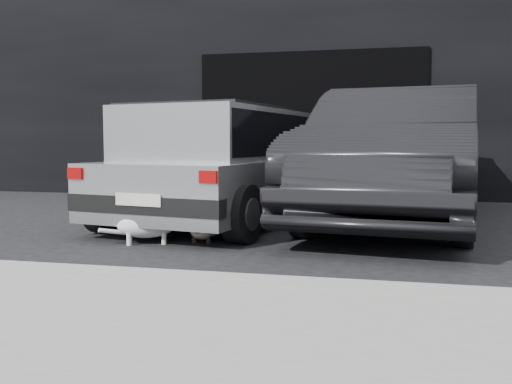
% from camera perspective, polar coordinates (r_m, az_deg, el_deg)
% --- Properties ---
extents(ground, '(80.00, 80.00, 0.00)m').
position_cam_1_polar(ground, '(6.66, -7.96, -3.70)').
color(ground, black).
rests_on(ground, ground).
extents(building_facade, '(34.00, 4.00, 5.00)m').
position_cam_1_polar(building_facade, '(12.31, 6.81, 11.95)').
color(building_facade, black).
rests_on(building_facade, ground).
extents(garage_opening, '(4.00, 0.10, 2.60)m').
position_cam_1_polar(garage_opening, '(10.23, 5.46, 6.65)').
color(garage_opening, black).
rests_on(garage_opening, ground).
extents(curb, '(18.00, 0.25, 0.12)m').
position_cam_1_polar(curb, '(3.91, -8.07, -8.96)').
color(curb, gray).
rests_on(curb, ground).
extents(sidewalk, '(18.00, 2.20, 0.11)m').
position_cam_1_polar(sidewalk, '(2.88, -17.05, -14.40)').
color(sidewalk, gray).
rests_on(sidewalk, ground).
extents(silver_hatchback, '(2.45, 4.12, 1.43)m').
position_cam_1_polar(silver_hatchback, '(7.11, -3.18, 3.19)').
color(silver_hatchback, '#A2A5A7').
rests_on(silver_hatchback, ground).
extents(second_car, '(2.38, 5.30, 1.69)m').
position_cam_1_polar(second_car, '(7.24, 14.00, 3.60)').
color(second_car, black).
rests_on(second_car, ground).
extents(cat_siamese, '(0.35, 0.85, 0.30)m').
position_cam_1_polar(cat_siamese, '(5.82, -5.24, -3.59)').
color(cat_siamese, beige).
rests_on(cat_siamese, ground).
extents(cat_white, '(0.78, 0.48, 0.40)m').
position_cam_1_polar(cat_white, '(5.73, -10.50, -3.20)').
color(cat_white, silver).
rests_on(cat_white, ground).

